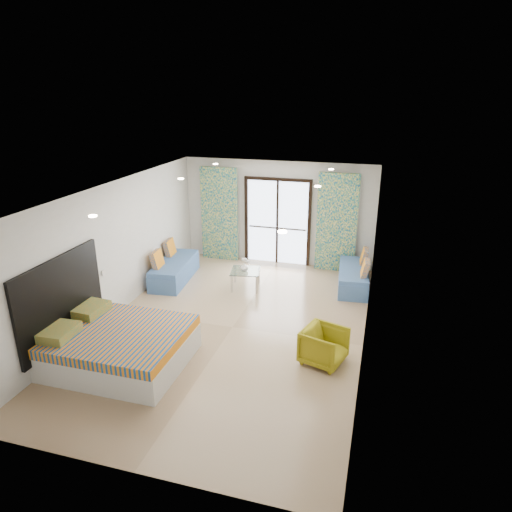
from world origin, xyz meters
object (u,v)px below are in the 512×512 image
(bed, at_px, (117,346))
(armchair, at_px, (324,344))
(coffee_table, at_px, (245,272))
(daybed_right, at_px, (354,277))
(daybed_left, at_px, (174,269))

(bed, bearing_deg, armchair, 16.00)
(bed, relative_size, coffee_table, 2.91)
(bed, height_order, armchair, bed)
(coffee_table, xyz_separation_m, armchair, (2.19, -2.60, -0.04))
(bed, height_order, coffee_table, bed)
(daybed_right, relative_size, armchair, 2.53)
(daybed_left, height_order, coffee_table, daybed_left)
(daybed_left, xyz_separation_m, coffee_table, (1.81, 0.04, 0.11))
(coffee_table, height_order, armchair, coffee_table)
(armchair, bearing_deg, daybed_left, 74.53)
(coffee_table, bearing_deg, daybed_right, 16.86)
(daybed_left, bearing_deg, armchair, -38.63)
(daybed_right, distance_m, coffee_table, 2.54)
(bed, relative_size, daybed_left, 1.20)
(bed, bearing_deg, daybed_left, 100.22)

